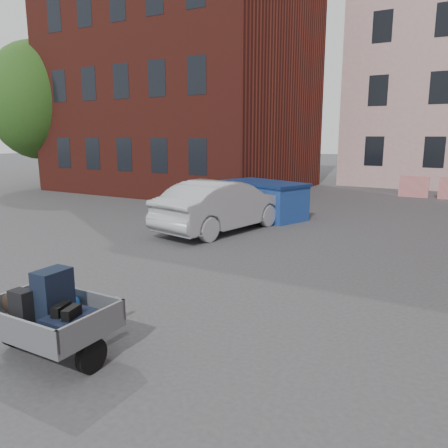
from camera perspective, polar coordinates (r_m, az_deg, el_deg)
The scene contains 7 objects.
ground at distance 9.16m, azimuth -4.75°, elevation -6.78°, with size 120.00×120.00×0.00m, color #38383A.
building_brick at distance 24.85m, azimuth -5.07°, elevation 21.07°, with size 12.00×10.00×14.00m, color #591E16.
far_building at distance 38.39m, azimuth -10.91°, elevation 13.03°, with size 6.00×6.00×8.00m, color maroon.
tree at distance 26.56m, azimuth -23.28°, elevation 15.61°, with size 5.28×5.28×8.30m.
trailer at distance 6.17m, azimuth -21.95°, elevation -10.87°, with size 1.61×1.81×1.20m.
dumpster at distance 15.50m, azimuth 5.23°, elevation 3.22°, with size 3.38×2.52×1.27m.
silver_car at distance 13.29m, azimuth -0.13°, elevation 2.45°, with size 1.63×4.69×1.54m, color #9D9FA4.
Camera 1 is at (4.98, -7.13, 2.88)m, focal length 35.00 mm.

